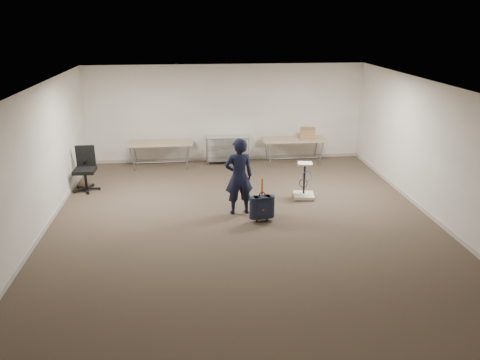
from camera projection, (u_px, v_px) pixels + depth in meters
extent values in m
plane|color=#443429|center=(243.00, 222.00, 9.78)|extent=(9.00, 9.00, 0.00)
plane|color=beige|center=(226.00, 113.00, 13.54)|extent=(8.00, 0.00, 8.00)
plane|color=beige|center=(289.00, 275.00, 5.10)|extent=(8.00, 0.00, 8.00)
plane|color=beige|center=(36.00, 164.00, 8.93)|extent=(0.00, 9.00, 9.00)
plane|color=beige|center=(434.00, 152.00, 9.71)|extent=(0.00, 9.00, 9.00)
plane|color=silver|center=(244.00, 87.00, 8.86)|extent=(8.00, 8.00, 0.00)
cube|color=#B9B3A7|center=(227.00, 158.00, 13.98)|extent=(8.00, 0.02, 0.10)
cube|color=#B9B3A7|center=(46.00, 228.00, 9.38)|extent=(0.02, 9.00, 0.10)
cube|color=#B9B3A7|center=(425.00, 212.00, 10.16)|extent=(0.02, 9.00, 0.10)
cube|color=tan|center=(160.00, 143.00, 13.07)|extent=(1.80, 0.75, 0.03)
cylinder|color=gray|center=(161.00, 162.00, 13.26)|extent=(1.50, 0.02, 0.02)
cylinder|color=gray|center=(133.00, 159.00, 12.83)|extent=(0.13, 0.04, 0.69)
cylinder|color=gray|center=(188.00, 158.00, 12.98)|extent=(0.13, 0.04, 0.69)
cylinder|color=gray|center=(135.00, 153.00, 13.40)|extent=(0.13, 0.04, 0.69)
cylinder|color=gray|center=(188.00, 152.00, 13.54)|extent=(0.13, 0.04, 0.69)
cube|color=tan|center=(294.00, 139.00, 13.44)|extent=(1.80, 0.75, 0.03)
cylinder|color=gray|center=(293.00, 158.00, 13.63)|extent=(1.50, 0.02, 0.02)
cylinder|color=gray|center=(269.00, 155.00, 13.21)|extent=(0.13, 0.04, 0.69)
cylinder|color=gray|center=(321.00, 154.00, 13.35)|extent=(0.13, 0.04, 0.69)
cylinder|color=gray|center=(266.00, 150.00, 13.77)|extent=(0.13, 0.04, 0.69)
cylinder|color=gray|center=(316.00, 148.00, 13.92)|extent=(0.13, 0.04, 0.69)
cylinder|color=silver|center=(207.00, 152.00, 13.32)|extent=(0.02, 0.02, 0.80)
cylinder|color=silver|center=(249.00, 151.00, 13.44)|extent=(0.02, 0.02, 0.80)
cylinder|color=silver|center=(206.00, 148.00, 13.75)|extent=(0.02, 0.02, 0.80)
cylinder|color=silver|center=(247.00, 147.00, 13.86)|extent=(0.02, 0.02, 0.80)
cube|color=silver|center=(227.00, 159.00, 13.69)|extent=(1.20, 0.45, 0.02)
cube|color=silver|center=(227.00, 148.00, 13.58)|extent=(1.20, 0.45, 0.02)
cube|color=silver|center=(227.00, 137.00, 13.47)|extent=(1.20, 0.45, 0.01)
imported|color=black|center=(239.00, 176.00, 9.94)|extent=(0.65, 0.47, 1.68)
cube|color=#161C31|center=(262.00, 207.00, 9.69)|extent=(0.36, 0.24, 0.47)
cube|color=black|center=(262.00, 218.00, 9.79)|extent=(0.32, 0.18, 0.03)
cylinder|color=black|center=(257.00, 220.00, 9.76)|extent=(0.03, 0.07, 0.06)
cylinder|color=black|center=(267.00, 219.00, 9.81)|extent=(0.03, 0.07, 0.06)
torus|color=black|center=(262.00, 195.00, 9.60)|extent=(0.15, 0.04, 0.15)
cube|color=#FF4F0D|center=(262.00, 187.00, 9.56)|extent=(0.03, 0.01, 0.36)
cylinder|color=black|center=(87.00, 188.00, 11.52)|extent=(0.65, 0.65, 0.10)
cylinder|color=black|center=(86.00, 180.00, 11.45)|extent=(0.07, 0.07, 0.44)
cube|color=black|center=(85.00, 171.00, 11.37)|extent=(0.51, 0.51, 0.09)
cube|color=black|center=(85.00, 156.00, 11.49)|extent=(0.46, 0.07, 0.52)
cube|color=silver|center=(304.00, 195.00, 11.06)|extent=(0.53, 0.53, 0.07)
cylinder|color=black|center=(298.00, 200.00, 10.88)|extent=(0.06, 0.06, 0.04)
cylinder|color=black|center=(304.00, 178.00, 10.97)|extent=(0.05, 0.05, 0.75)
cube|color=silver|center=(305.00, 164.00, 10.80)|extent=(0.36, 0.32, 0.04)
torus|color=#2246AC|center=(307.00, 176.00, 10.82)|extent=(0.25, 0.13, 0.23)
cube|color=#8B6140|center=(307.00, 134.00, 13.37)|extent=(0.49, 0.41, 0.32)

